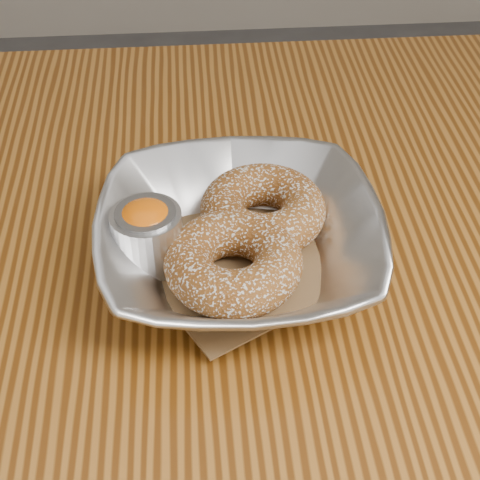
{
  "coord_description": "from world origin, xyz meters",
  "views": [
    {
      "loc": [
        0.08,
        -0.4,
        1.15
      ],
      "look_at": [
        0.12,
        0.02,
        0.78
      ],
      "focal_mm": 55.0,
      "sensor_mm": 36.0,
      "label": 1
    }
  ],
  "objects": [
    {
      "name": "donut_front",
      "position": [
        0.11,
        -0.01,
        0.78
      ],
      "size": [
        0.12,
        0.12,
        0.04
      ],
      "primitive_type": "torus",
      "rotation": [
        0.0,
        0.0,
        0.22
      ],
      "color": "brown",
      "rests_on": "parchment"
    },
    {
      "name": "table",
      "position": [
        0.0,
        0.0,
        0.65
      ],
      "size": [
        1.2,
        0.8,
        0.75
      ],
      "color": "brown",
      "rests_on": "ground_plane"
    },
    {
      "name": "donut_back",
      "position": [
        0.14,
        0.05,
        0.78
      ],
      "size": [
        0.13,
        0.13,
        0.04
      ],
      "primitive_type": "torus",
      "rotation": [
        0.0,
        0.0,
        0.31
      ],
      "color": "brown",
      "rests_on": "parchment"
    },
    {
      "name": "ramekin",
      "position": [
        0.05,
        0.02,
        0.79
      ],
      "size": [
        0.05,
        0.05,
        0.06
      ],
      "color": "silver",
      "rests_on": "table"
    },
    {
      "name": "serving_bowl",
      "position": [
        0.12,
        0.02,
        0.78
      ],
      "size": [
        0.22,
        0.22,
        0.05
      ],
      "primitive_type": "imported",
      "color": "silver",
      "rests_on": "table"
    },
    {
      "name": "parchment",
      "position": [
        0.12,
        0.02,
        0.76
      ],
      "size": [
        0.2,
        0.2,
        0.0
      ],
      "primitive_type": "cube",
      "rotation": [
        0.0,
        0.0,
        0.51
      ],
      "color": "brown",
      "rests_on": "table"
    }
  ]
}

